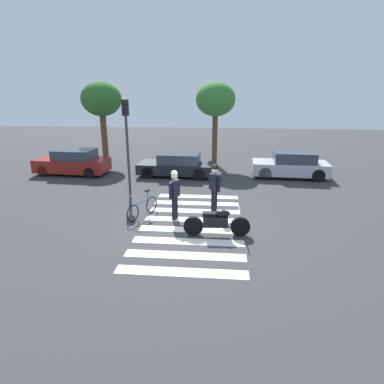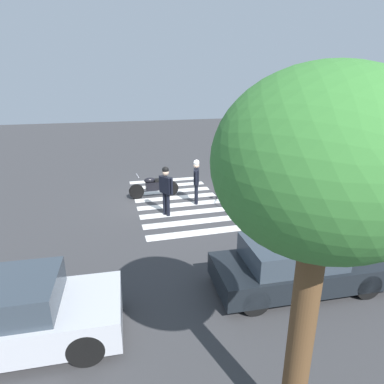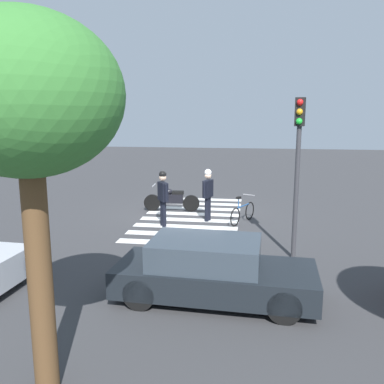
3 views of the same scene
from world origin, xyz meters
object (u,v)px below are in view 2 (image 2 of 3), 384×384
police_motorcycle (154,187)px  car_black_suv (295,265)px  officer_on_foot (196,178)px  officer_by_motorcycle (166,187)px  leaning_bicycle (225,193)px  car_silver_sedan (10,316)px  traffic_light_pole (309,150)px

police_motorcycle → car_black_suv: (-2.31, 7.47, 0.15)m
officer_on_foot → car_black_suv: size_ratio=0.45×
officer_by_motorcycle → car_black_suv: 5.75m
police_motorcycle → officer_by_motorcycle: 2.28m
leaning_bicycle → car_silver_sedan: size_ratio=0.39×
officer_on_foot → car_silver_sedan: 8.47m
officer_by_motorcycle → officer_on_foot: bearing=-147.5°
police_motorcycle → officer_on_foot: (-1.55, 1.27, 0.62)m
leaning_bicycle → police_motorcycle: bearing=-26.4°
officer_by_motorcycle → leaning_bicycle: bearing=-163.3°
car_black_suv → car_silver_sedan: car_silver_sedan is taller
police_motorcycle → officer_on_foot: 2.10m
officer_by_motorcycle → car_black_suv: size_ratio=0.46×
leaning_bicycle → traffic_light_pole: size_ratio=0.38×
officer_on_foot → officer_by_motorcycle: officer_by_motorcycle is taller
leaning_bicycle → officer_by_motorcycle: officer_by_motorcycle is taller
leaning_bicycle → car_black_suv: 6.11m
car_black_suv → traffic_light_pole: size_ratio=1.00×
officer_on_foot → leaning_bicycle: bearing=175.0°
officer_on_foot → traffic_light_pole: traffic_light_pole is taller
leaning_bicycle → traffic_light_pole: bearing=112.9°
leaning_bicycle → officer_by_motorcycle: (2.65, 0.79, 0.75)m
car_black_suv → officer_by_motorcycle: bearing=-67.6°
car_silver_sedan → officer_by_motorcycle: bearing=-125.6°
officer_on_foot → car_black_suv: officer_on_foot is taller
officer_on_foot → officer_by_motorcycle: 1.68m
car_silver_sedan → traffic_light_pole: bearing=-159.5°
police_motorcycle → traffic_light_pole: size_ratio=0.52×
leaning_bicycle → officer_by_motorcycle: 2.86m
officer_on_foot → officer_by_motorcycle: size_ratio=0.97×
officer_on_foot → traffic_light_pole: (-2.65, 3.47, 1.71)m
police_motorcycle → leaning_bicycle: bearing=153.6°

